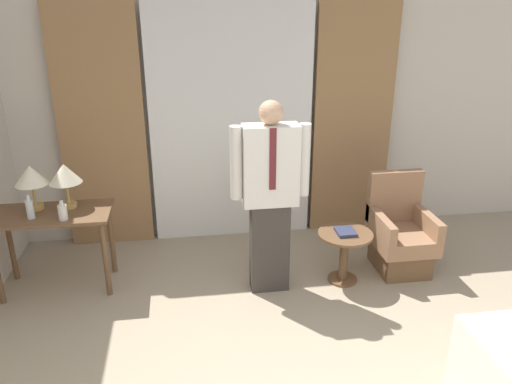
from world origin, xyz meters
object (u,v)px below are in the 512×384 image
object	(u,v)px
table_lamp_right	(65,175)
bottle_near_edge	(30,209)
desk	(53,226)
bottle_by_lamp	(63,212)
table_lamp_left	(31,177)
book	(346,232)
side_table	(344,248)
person	(270,193)
armchair	(400,236)

from	to	relation	value
table_lamp_right	bottle_near_edge	size ratio (longest dim) A/B	1.95
desk	table_lamp_right	distance (m)	0.47
bottle_near_edge	bottle_by_lamp	bearing A→B (deg)	-13.91
table_lamp_left	bottle_near_edge	distance (m)	0.31
table_lamp_right	book	bearing A→B (deg)	-9.04
side_table	bottle_near_edge	bearing A→B (deg)	176.18
table_lamp_left	person	world-z (taller)	person
table_lamp_left	bottle_near_edge	xyz separation A→B (m)	(0.01, -0.21, -0.22)
table_lamp_right	armchair	distance (m)	3.24
table_lamp_right	side_table	size ratio (longest dim) A/B	0.81
table_lamp_left	armchair	distance (m)	3.52
armchair	bottle_near_edge	bearing A→B (deg)	179.79
desk	side_table	distance (m)	2.69
armchair	person	bearing A→B (deg)	-172.04
table_lamp_right	bottle_near_edge	world-z (taller)	table_lamp_right
table_lamp_left	table_lamp_right	size ratio (longest dim) A/B	1.00
armchair	side_table	bearing A→B (deg)	-164.49
side_table	desk	bearing A→B (deg)	173.79
table_lamp_right	bottle_by_lamp	distance (m)	0.37
side_table	armchair	bearing A→B (deg)	15.51
desk	armchair	world-z (taller)	armchair
desk	armchair	xyz separation A→B (m)	(3.29, -0.11, -0.29)
side_table	book	bearing A→B (deg)	-121.14
table_lamp_left	bottle_by_lamp	xyz separation A→B (m)	(0.29, -0.28, -0.24)
table_lamp_right	table_lamp_left	bearing A→B (deg)	180.00
desk	person	bearing A→B (deg)	-8.91
table_lamp_left	armchair	world-z (taller)	table_lamp_left
table_lamp_left	side_table	xyz separation A→B (m)	(2.81, -0.40, -0.73)
desk	bottle_near_edge	world-z (taller)	bottle_near_edge
person	side_table	xyz separation A→B (m)	(0.72, 0.01, -0.61)
desk	person	distance (m)	1.99
desk	table_lamp_left	world-z (taller)	table_lamp_left
side_table	person	bearing A→B (deg)	-178.86
bottle_near_edge	person	xyz separation A→B (m)	(2.07, -0.20, 0.11)
person	book	bearing A→B (deg)	0.82
desk	person	world-z (taller)	person
table_lamp_left	book	world-z (taller)	table_lamp_left
bottle_by_lamp	side_table	distance (m)	2.56
table_lamp_left	person	xyz separation A→B (m)	(2.08, -0.41, -0.11)
person	book	world-z (taller)	person
person	side_table	world-z (taller)	person
bottle_by_lamp	desk	bearing A→B (deg)	130.94
desk	table_lamp_left	xyz separation A→B (m)	(-0.14, 0.11, 0.44)
desk	book	xyz separation A→B (m)	(2.66, -0.29, -0.11)
bottle_by_lamp	armchair	bearing A→B (deg)	1.06
desk	armchair	bearing A→B (deg)	-2.00
desk	bottle_near_edge	distance (m)	0.27
bottle_near_edge	person	world-z (taller)	person
book	side_table	bearing A→B (deg)	58.86
bottle_near_edge	book	world-z (taller)	bottle_near_edge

